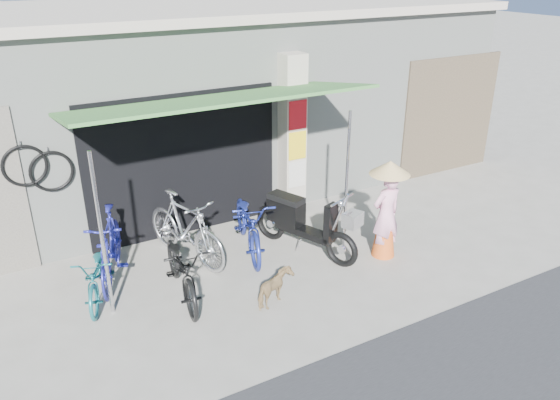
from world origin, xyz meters
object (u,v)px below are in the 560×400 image
bike_blue (110,247)px  nun (386,210)px  bike_black (182,268)px  bike_teal (99,274)px  bike_navy (249,223)px  street_dog (275,289)px  bike_silver (185,228)px  moped (302,222)px

bike_blue → nun: size_ratio=1.10×
bike_blue → bike_black: bike_blue is taller
bike_teal → bike_navy: size_ratio=0.78×
bike_teal → bike_black: 1.18m
bike_blue → street_dog: 2.59m
street_dog → nun: nun is taller
bike_navy → nun: nun is taller
bike_silver → nun: size_ratio=1.15×
nun → bike_navy: bearing=-36.2°
street_dog → moped: (1.14, 1.14, 0.27)m
moped → nun: (1.10, -0.77, 0.30)m
bike_silver → nun: bearing=-43.9°
bike_blue → street_dog: bike_blue is taller
nun → bike_blue: bearing=-22.6°
bike_black → bike_navy: 1.62m
bike_black → nun: (3.30, -0.46, 0.36)m
bike_silver → nun: nun is taller
bike_teal → moped: (3.24, -0.23, 0.13)m
bike_black → bike_navy: (1.43, 0.76, 0.04)m
bike_teal → moped: 3.25m
bike_teal → moped: size_ratio=0.77×
bike_black → street_dog: bike_black is taller
bike_teal → nun: bearing=7.3°
moped → bike_teal: bearing=154.3°
bike_teal → bike_black: bearing=-6.9°
bike_navy → moped: size_ratio=0.98×
bike_navy → nun: size_ratio=1.17×
bike_navy → street_dog: bike_navy is taller
bike_black → bike_silver: bike_silver is taller
moped → bike_blue: bearing=145.5°
bike_black → bike_silver: (0.42, 0.98, 0.10)m
street_dog → moped: moped is taller
street_dog → nun: bearing=-108.5°
bike_silver → street_dog: size_ratio=3.08×
bike_black → bike_navy: bike_navy is taller
bike_silver → moped: moped is taller
bike_navy → moped: (0.76, -0.45, 0.02)m
bike_silver → bike_navy: 1.04m
bike_silver → street_dog: (0.64, -1.81, -0.31)m
street_dog → bike_black: bearing=24.0°
bike_teal → bike_black: size_ratio=0.85×
bike_navy → bike_blue: bearing=-170.5°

